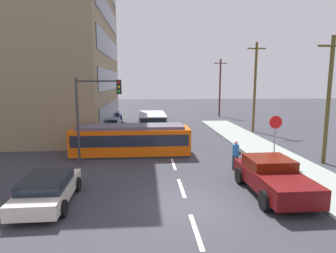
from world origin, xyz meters
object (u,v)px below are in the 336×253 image
city_bus (152,122)px  pedestrian_crossing (236,153)px  parked_sedan_near (48,189)px  parked_sedan_far (111,124)px  utility_pole_near (329,98)px  pickup_truck_parked (273,177)px  stop_sign (275,130)px  utility_pole_mid (255,86)px  streetcar_tram (131,139)px  utility_pole_far (220,87)px  parked_sedan_furthest (113,116)px  parked_sedan_mid (99,136)px  traffic_light_mast (95,105)px

city_bus → pedestrian_crossing: bearing=-69.6°
parked_sedan_near → parked_sedan_far: 18.47m
pedestrian_crossing → city_bus: bearing=110.4°
utility_pole_near → pickup_truck_parked: bearing=-139.1°
utility_pole_near → stop_sign: bearing=-173.0°
city_bus → utility_pole_mid: utility_pole_mid is taller
city_bus → parked_sedan_near: bearing=-106.2°
stop_sign → utility_pole_near: 3.83m
city_bus → pedestrian_crossing: size_ratio=3.54×
streetcar_tram → utility_pole_mid: 14.89m
streetcar_tram → utility_pole_far: size_ratio=0.98×
pickup_truck_parked → utility_pole_near: utility_pole_near is taller
city_bus → utility_pole_far: 16.54m
pedestrian_crossing → parked_sedan_far: 16.90m
parked_sedan_near → parked_sedan_furthest: bearing=90.0°
parked_sedan_furthest → stop_sign: bearing=-60.3°
parked_sedan_far → utility_pole_mid: bearing=-8.6°
parked_sedan_far → pedestrian_crossing: bearing=-59.1°
parked_sedan_mid → city_bus: bearing=43.9°
parked_sedan_mid → utility_pole_far: utility_pole_far is taller
parked_sedan_far → pickup_truck_parked: bearing=-63.2°
pickup_truck_parked → utility_pole_far: utility_pole_far is taller
parked_sedan_near → utility_pole_far: 32.54m
utility_pole_mid → parked_sedan_near: bearing=-132.2°
city_bus → stop_sign: bearing=-59.1°
parked_sedan_furthest → utility_pole_far: size_ratio=0.57×
parked_sedan_furthest → utility_pole_mid: bearing=-29.6°
stop_sign → traffic_light_mast: 10.70m
pickup_truck_parked → stop_sign: bearing=65.3°
pickup_truck_parked → parked_sedan_near: bearing=-178.5°
pedestrian_crossing → pickup_truck_parked: (0.53, -3.70, -0.15)m
city_bus → stop_sign: 13.54m
pedestrian_crossing → utility_pole_mid: 14.04m
pickup_truck_parked → traffic_light_mast: 10.58m
parked_sedan_mid → parked_sedan_furthest: same height
parked_sedan_mid → parked_sedan_furthest: bearing=91.2°
pickup_truck_parked → utility_pole_near: (5.28, 4.58, 3.19)m
pickup_truck_parked → parked_sedan_furthest: size_ratio=1.09×
traffic_light_mast → parked_sedan_mid: bearing=97.2°
stop_sign → utility_pole_mid: size_ratio=0.33×
streetcar_tram → pickup_truck_parked: streetcar_tram is taller
pedestrian_crossing → stop_sign: (2.45, 0.47, 1.25)m
city_bus → pedestrian_crossing: (4.47, -12.05, -0.16)m
pedestrian_crossing → parked_sedan_far: size_ratio=0.40×
parked_sedan_mid → utility_pole_near: (14.66, -6.96, 3.36)m
utility_pole_mid → utility_pole_far: size_ratio=1.08×
stop_sign → pedestrian_crossing: bearing=-169.3°
utility_pole_mid → city_bus: bearing=-178.4°
streetcar_tram → parked_sedan_near: size_ratio=1.82×
parked_sedan_mid → traffic_light_mast: size_ratio=0.83×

